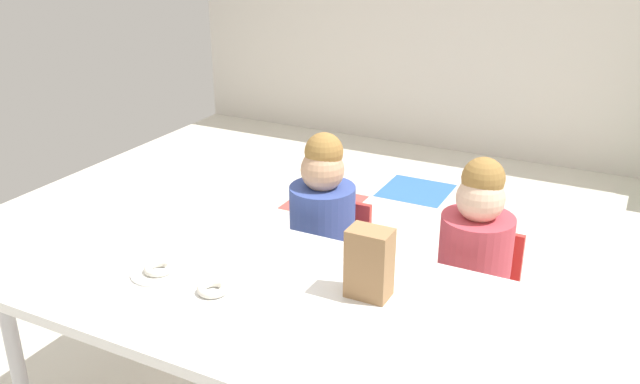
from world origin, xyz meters
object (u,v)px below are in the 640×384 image
seated_child_middle_seat (475,255)px  paper_plate_near_edge (159,273)px  donut_powdered_loose (213,289)px  craft_table (265,305)px  seated_child_near_camera (323,222)px  donut_powdered_on_plate (159,268)px  paper_bag_brown (369,263)px

seated_child_middle_seat → paper_plate_near_edge: 1.11m
donut_powdered_loose → craft_table: bearing=30.0°
seated_child_near_camera → paper_plate_near_edge: 0.75m
donut_powdered_on_plate → craft_table: bearing=10.0°
craft_table → paper_bag_brown: size_ratio=7.43×
seated_child_near_camera → seated_child_middle_seat: 0.61m
seated_child_middle_seat → donut_powdered_loose: 0.96m
paper_plate_near_edge → donut_powdered_loose: bearing=-3.9°
paper_bag_brown → paper_plate_near_edge: (-0.65, -0.19, -0.11)m
craft_table → paper_bag_brown: bearing=22.9°
seated_child_near_camera → paper_bag_brown: (0.42, -0.52, 0.17)m
paper_bag_brown → donut_powdered_on_plate: 0.68m
craft_table → donut_powdered_on_plate: size_ratio=17.21×
craft_table → paper_bag_brown: 0.36m
seated_child_middle_seat → paper_bag_brown: bearing=-110.6°
craft_table → paper_plate_near_edge: size_ratio=9.08×
seated_child_middle_seat → donut_powdered_loose: (-0.63, -0.72, 0.08)m
craft_table → paper_plate_near_edge: paper_plate_near_edge is taller
craft_table → seated_child_near_camera: 0.66m
seated_child_near_camera → paper_bag_brown: bearing=-51.3°
seated_child_near_camera → paper_bag_brown: 0.69m
craft_table → paper_bag_brown: paper_bag_brown is taller
paper_bag_brown → donut_powdered_loose: size_ratio=2.23×
paper_plate_near_edge → craft_table: bearing=10.0°
seated_child_middle_seat → paper_bag_brown: (-0.20, -0.52, 0.17)m
donut_powdered_loose → paper_bag_brown: bearing=25.2°
craft_table → donut_powdered_loose: (-0.13, -0.08, 0.06)m
craft_table → donut_powdered_on_plate: 0.37m
seated_child_middle_seat → donut_powdered_on_plate: (-0.85, -0.71, 0.08)m
craft_table → paper_plate_near_edge: (-0.36, -0.06, 0.05)m
donut_powdered_on_plate → seated_child_near_camera: bearing=71.7°
paper_bag_brown → seated_child_middle_seat: bearing=69.4°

